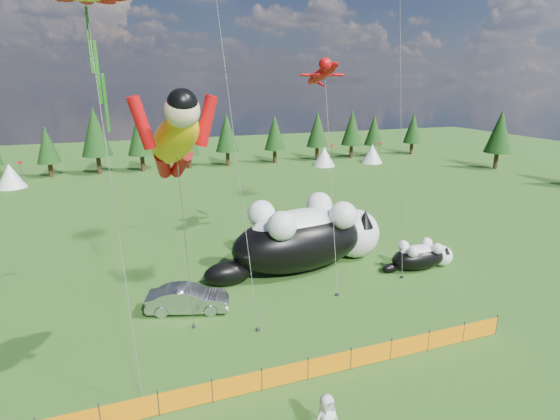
% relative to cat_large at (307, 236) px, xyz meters
% --- Properties ---
extents(ground, '(160.00, 160.00, 0.00)m').
position_rel_cat_large_xyz_m(ground, '(-5.52, -7.67, -2.19)').
color(ground, '#133309').
rests_on(ground, ground).
extents(safety_fence, '(22.06, 0.06, 1.10)m').
position_rel_cat_large_xyz_m(safety_fence, '(-5.52, -10.67, -1.69)').
color(safety_fence, '#262626').
rests_on(safety_fence, ground).
extents(tree_line, '(90.00, 4.00, 8.00)m').
position_rel_cat_large_xyz_m(tree_line, '(-5.52, 37.33, 1.81)').
color(tree_line, black).
rests_on(tree_line, ground).
extents(festival_tents, '(50.00, 3.20, 2.80)m').
position_rel_cat_large_xyz_m(festival_tents, '(5.48, 32.33, -0.79)').
color(festival_tents, white).
rests_on(festival_tents, ground).
extents(cat_large, '(12.73, 5.87, 4.61)m').
position_rel_cat_large_xyz_m(cat_large, '(0.00, 0.00, 0.00)').
color(cat_large, black).
rests_on(cat_large, ground).
extents(cat_small, '(5.20, 1.96, 1.88)m').
position_rel_cat_large_xyz_m(cat_small, '(7.02, -2.80, -1.30)').
color(cat_small, black).
rests_on(cat_small, ground).
extents(car, '(4.60, 2.65, 1.43)m').
position_rel_cat_large_xyz_m(car, '(-8.35, -3.28, -1.47)').
color(car, '#ACACB0').
rests_on(car, ground).
extents(spectator_e, '(1.03, 0.76, 1.93)m').
position_rel_cat_large_xyz_m(spectator_e, '(-5.25, -13.93, -1.23)').
color(spectator_e, silver).
rests_on(spectator_e, ground).
extents(superhero_kite, '(4.76, 7.03, 12.43)m').
position_rel_cat_large_xyz_m(superhero_kite, '(-9.17, -9.49, 7.83)').
color(superhero_kite, '#F7B50D').
rests_on(superhero_kite, ground).
extents(gecko_kite, '(5.48, 13.71, 16.58)m').
position_rel_cat_large_xyz_m(gecko_kite, '(3.60, 6.06, 10.29)').
color(gecko_kite, '#BE090D').
rests_on(gecko_kite, ground).
extents(flower_kite, '(3.94, 6.30, 15.38)m').
position_rel_cat_large_xyz_m(flower_kite, '(-11.63, -5.87, 12.55)').
color(flower_kite, '#BE090D').
rests_on(flower_kite, ground).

